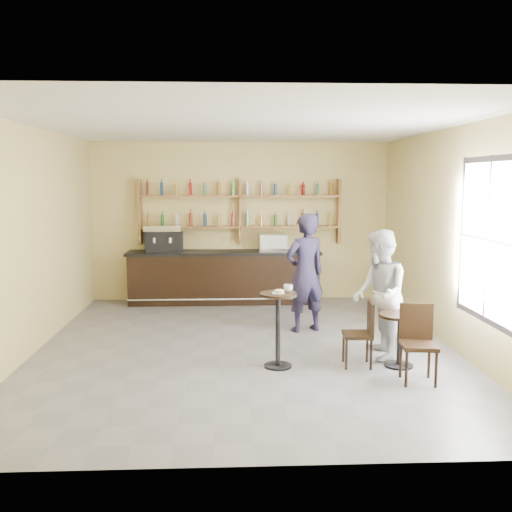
{
  "coord_description": "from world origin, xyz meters",
  "views": [
    {
      "loc": [
        -0.22,
        -8.1,
        2.44
      ],
      "look_at": [
        0.2,
        0.8,
        1.25
      ],
      "focal_mm": 40.0,
      "sensor_mm": 36.0,
      "label": 1
    }
  ],
  "objects_px": {
    "pedestal_table": "(278,330)",
    "man_main": "(305,273)",
    "pastry_case": "(273,243)",
    "chair_west": "(357,334)",
    "patron_second": "(379,294)",
    "espresso_machine": "(164,238)",
    "cafe_table": "(400,340)",
    "chair_south": "(419,345)",
    "bar_counter": "(224,277)"
  },
  "relations": [
    {
      "from": "patron_second",
      "to": "pastry_case",
      "type": "bearing_deg",
      "value": -159.76
    },
    {
      "from": "patron_second",
      "to": "pedestal_table",
      "type": "bearing_deg",
      "value": -74.37
    },
    {
      "from": "bar_counter",
      "to": "man_main",
      "type": "distance_m",
      "value": 2.65
    },
    {
      "from": "bar_counter",
      "to": "pastry_case",
      "type": "relative_size",
      "value": 6.95
    },
    {
      "from": "patron_second",
      "to": "chair_west",
      "type": "bearing_deg",
      "value": -45.3
    },
    {
      "from": "espresso_machine",
      "to": "patron_second",
      "type": "height_order",
      "value": "patron_second"
    },
    {
      "from": "man_main",
      "to": "patron_second",
      "type": "bearing_deg",
      "value": 96.6
    },
    {
      "from": "pedestal_table",
      "to": "cafe_table",
      "type": "distance_m",
      "value": 1.61
    },
    {
      "from": "pedestal_table",
      "to": "chair_west",
      "type": "distance_m",
      "value": 1.05
    },
    {
      "from": "pastry_case",
      "to": "man_main",
      "type": "bearing_deg",
      "value": -76.43
    },
    {
      "from": "espresso_machine",
      "to": "chair_west",
      "type": "bearing_deg",
      "value": -63.41
    },
    {
      "from": "bar_counter",
      "to": "patron_second",
      "type": "bearing_deg",
      "value": -59.88
    },
    {
      "from": "pastry_case",
      "to": "cafe_table",
      "type": "distance_m",
      "value": 4.39
    },
    {
      "from": "pedestal_table",
      "to": "patron_second",
      "type": "xyz_separation_m",
      "value": [
        1.41,
        0.33,
        0.4
      ]
    },
    {
      "from": "chair_west",
      "to": "patron_second",
      "type": "height_order",
      "value": "patron_second"
    },
    {
      "from": "cafe_table",
      "to": "chair_west",
      "type": "height_order",
      "value": "chair_west"
    },
    {
      "from": "bar_counter",
      "to": "cafe_table",
      "type": "relative_size",
      "value": 5.39
    },
    {
      "from": "cafe_table",
      "to": "chair_south",
      "type": "xyz_separation_m",
      "value": [
        0.05,
        -0.6,
        0.12
      ]
    },
    {
      "from": "espresso_machine",
      "to": "cafe_table",
      "type": "distance_m",
      "value": 5.48
    },
    {
      "from": "patron_second",
      "to": "cafe_table",
      "type": "bearing_deg",
      "value": 28.47
    },
    {
      "from": "cafe_table",
      "to": "chair_south",
      "type": "height_order",
      "value": "chair_south"
    },
    {
      "from": "pedestal_table",
      "to": "cafe_table",
      "type": "bearing_deg",
      "value": -1.95
    },
    {
      "from": "espresso_machine",
      "to": "pastry_case",
      "type": "height_order",
      "value": "espresso_machine"
    },
    {
      "from": "pedestal_table",
      "to": "chair_south",
      "type": "distance_m",
      "value": 1.77
    },
    {
      "from": "man_main",
      "to": "chair_west",
      "type": "bearing_deg",
      "value": 81.48
    },
    {
      "from": "pedestal_table",
      "to": "chair_west",
      "type": "height_order",
      "value": "pedestal_table"
    },
    {
      "from": "pastry_case",
      "to": "chair_west",
      "type": "xyz_separation_m",
      "value": [
        0.81,
        -4.04,
        -0.77
      ]
    },
    {
      "from": "man_main",
      "to": "pedestal_table",
      "type": "bearing_deg",
      "value": 48.79
    },
    {
      "from": "pastry_case",
      "to": "cafe_table",
      "type": "xyz_separation_m",
      "value": [
        1.36,
        -4.09,
        -0.85
      ]
    },
    {
      "from": "pastry_case",
      "to": "chair_west",
      "type": "relative_size",
      "value": 0.64
    },
    {
      "from": "pedestal_table",
      "to": "man_main",
      "type": "relative_size",
      "value": 0.52
    },
    {
      "from": "pedestal_table",
      "to": "cafe_table",
      "type": "height_order",
      "value": "pedestal_table"
    },
    {
      "from": "chair_south",
      "to": "pedestal_table",
      "type": "bearing_deg",
      "value": 164.32
    },
    {
      "from": "pedestal_table",
      "to": "cafe_table",
      "type": "xyz_separation_m",
      "value": [
        1.6,
        -0.05,
        -0.14
      ]
    },
    {
      "from": "cafe_table",
      "to": "chair_south",
      "type": "distance_m",
      "value": 0.61
    },
    {
      "from": "chair_south",
      "to": "patron_second",
      "type": "height_order",
      "value": "patron_second"
    },
    {
      "from": "man_main",
      "to": "cafe_table",
      "type": "distance_m",
      "value": 2.18
    },
    {
      "from": "chair_west",
      "to": "chair_south",
      "type": "height_order",
      "value": "chair_south"
    },
    {
      "from": "bar_counter",
      "to": "man_main",
      "type": "relative_size",
      "value": 2.0
    },
    {
      "from": "espresso_machine",
      "to": "cafe_table",
      "type": "bearing_deg",
      "value": -59.02
    },
    {
      "from": "bar_counter",
      "to": "pastry_case",
      "type": "height_order",
      "value": "pastry_case"
    },
    {
      "from": "pastry_case",
      "to": "patron_second",
      "type": "relative_size",
      "value": 0.31
    },
    {
      "from": "chair_south",
      "to": "man_main",
      "type": "bearing_deg",
      "value": 119.5
    },
    {
      "from": "cafe_table",
      "to": "pastry_case",
      "type": "bearing_deg",
      "value": 108.38
    },
    {
      "from": "pastry_case",
      "to": "man_main",
      "type": "xyz_separation_m",
      "value": [
        0.35,
        -2.25,
        -0.24
      ]
    },
    {
      "from": "espresso_machine",
      "to": "chair_west",
      "type": "relative_size",
      "value": 0.84
    },
    {
      "from": "cafe_table",
      "to": "chair_south",
      "type": "bearing_deg",
      "value": -85.24
    },
    {
      "from": "man_main",
      "to": "espresso_machine",
      "type": "bearing_deg",
      "value": -64.84
    },
    {
      "from": "espresso_machine",
      "to": "patron_second",
      "type": "xyz_separation_m",
      "value": [
        3.34,
        -3.71,
        -0.4
      ]
    },
    {
      "from": "espresso_machine",
      "to": "cafe_table",
      "type": "xyz_separation_m",
      "value": [
        3.52,
        -4.09,
        -0.94
      ]
    }
  ]
}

